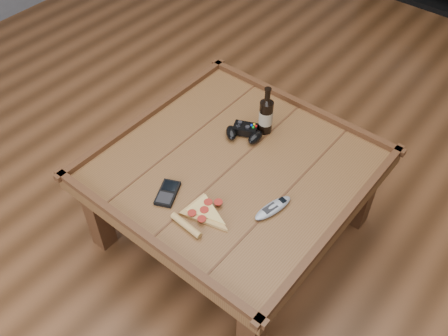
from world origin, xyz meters
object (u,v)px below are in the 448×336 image
Objects in this scene: beer_bottle at (266,115)px; game_controller at (244,132)px; coffee_table at (234,174)px; smartphone at (168,193)px; pizza_slice at (202,213)px; remote_control at (273,208)px.

beer_bottle reaches higher than game_controller.
coffee_table is 0.31m from smartphone.
game_controller reaches higher than pizza_slice.
pizza_slice is at bearing -96.02° from game_controller.
coffee_table and pizza_slice have the same top height.
game_controller is 1.15× the size of smartphone.
smartphone is 0.41m from remote_control.
game_controller is (-0.07, 0.16, 0.08)m from coffee_table.
smartphone is at bearing -117.22° from game_controller.
coffee_table is at bearing -84.50° from beer_bottle.
smartphone is at bearing -173.50° from pizza_slice.
beer_bottle is at bearing 36.58° from game_controller.
beer_bottle reaches higher than coffee_table.
pizza_slice is (0.14, -0.44, -0.01)m from game_controller.
remote_control is at bearing -61.20° from game_controller.
remote_control is at bearing -19.81° from coffee_table.
smartphone is (-0.03, -0.45, -0.01)m from game_controller.
pizza_slice is 1.80× the size of smartphone.
pizza_slice is at bearing -123.48° from remote_control.
coffee_table is at bearing 46.16° from smartphone.
coffee_table reaches higher than smartphone.
game_controller is 0.46m from pizza_slice.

